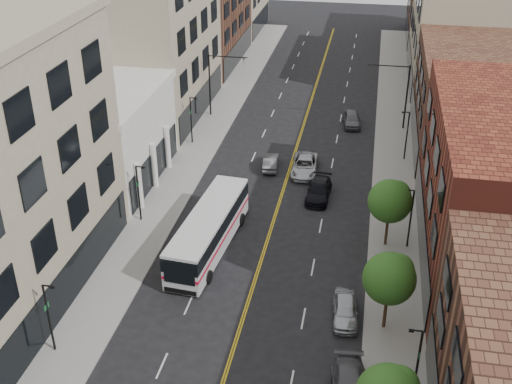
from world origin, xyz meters
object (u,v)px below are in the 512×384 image
Objects in this scene: car_lane_behind at (271,162)px; car_lane_b at (305,166)px; car_lane_c at (352,119)px; city_bus at (209,229)px; car_lane_a at (319,191)px; car_parked_far at (345,310)px.

car_lane_b reaches higher than car_lane_behind.
car_lane_behind is at bearing -127.45° from car_lane_c.
car_lane_c is at bearing 75.35° from city_bus.
city_bus is at bearing -113.99° from car_lane_b.
car_lane_behind is 3.41m from car_lane_b.
car_lane_c is at bearing 70.97° from car_lane_b.
car_lane_a is (7.61, 9.79, -1.17)m from city_bus.
car_lane_a is at bearing 56.91° from city_bus.
city_bus is at bearing 144.76° from car_parked_far.
car_lane_behind is 7.28m from car_lane_a.
car_lane_b is 1.19× the size of car_lane_c.
car_parked_far is 21.59m from car_lane_b.
car_parked_far is 16.57m from car_lane_a.
car_lane_c is at bearing 86.04° from car_lane_a.
car_lane_c reaches higher than car_lane_behind.
city_bus reaches higher than car_parked_far.
car_lane_behind is 0.73× the size of car_lane_b.
car_lane_a is at bearing -103.60° from car_lane_c.
car_lane_a is at bearing 96.88° from car_parked_far.
city_bus reaches higher than car_lane_a.
car_lane_behind is 0.87× the size of car_lane_c.
car_lane_behind is (2.38, 14.86, -1.24)m from city_bus.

